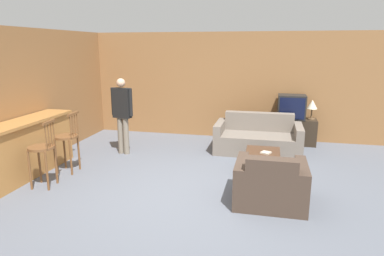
{
  "coord_description": "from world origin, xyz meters",
  "views": [
    {
      "loc": [
        1.21,
        -4.81,
        2.26
      ],
      "look_at": [
        -0.1,
        0.92,
        0.85
      ],
      "focal_mm": 32.0,
      "sensor_mm": 36.0,
      "label": 1
    }
  ],
  "objects_px": {
    "bar_chair_mid": "(67,141)",
    "armchair_near": "(270,185)",
    "coffee_table": "(263,156)",
    "person_by_window": "(122,112)",
    "bar_chair_near": "(42,152)",
    "tv": "(292,107)",
    "tv_unit": "(290,131)",
    "book_on_table": "(266,153)",
    "table_lamp": "(312,105)",
    "couch_far": "(258,139)"
  },
  "relations": [
    {
      "from": "table_lamp",
      "to": "coffee_table",
      "type": "bearing_deg",
      "value": -115.94
    },
    {
      "from": "bar_chair_near",
      "to": "bar_chair_mid",
      "type": "bearing_deg",
      "value": 89.99
    },
    {
      "from": "armchair_near",
      "to": "tv_unit",
      "type": "height_order",
      "value": "armchair_near"
    },
    {
      "from": "tv_unit",
      "to": "table_lamp",
      "type": "relative_size",
      "value": 2.57
    },
    {
      "from": "bar_chair_mid",
      "to": "tv_unit",
      "type": "height_order",
      "value": "bar_chair_mid"
    },
    {
      "from": "bar_chair_near",
      "to": "table_lamp",
      "type": "distance_m",
      "value": 5.74
    },
    {
      "from": "table_lamp",
      "to": "bar_chair_mid",
      "type": "bearing_deg",
      "value": -147.75
    },
    {
      "from": "bar_chair_mid",
      "to": "tv",
      "type": "xyz_separation_m",
      "value": [
        4.05,
        2.84,
        0.29
      ]
    },
    {
      "from": "couch_far",
      "to": "person_by_window",
      "type": "relative_size",
      "value": 1.13
    },
    {
      "from": "bar_chair_near",
      "to": "tv_unit",
      "type": "relative_size",
      "value": 0.95
    },
    {
      "from": "table_lamp",
      "to": "person_by_window",
      "type": "height_order",
      "value": "person_by_window"
    },
    {
      "from": "armchair_near",
      "to": "book_on_table",
      "type": "relative_size",
      "value": 4.83
    },
    {
      "from": "tv_unit",
      "to": "tv",
      "type": "xyz_separation_m",
      "value": [
        -0.0,
        -0.0,
        0.58
      ]
    },
    {
      "from": "tv",
      "to": "person_by_window",
      "type": "xyz_separation_m",
      "value": [
        -3.52,
        -1.59,
        0.03
      ]
    },
    {
      "from": "person_by_window",
      "to": "couch_far",
      "type": "bearing_deg",
      "value": 15.55
    },
    {
      "from": "bar_chair_mid",
      "to": "tv",
      "type": "height_order",
      "value": "tv"
    },
    {
      "from": "bar_chair_mid",
      "to": "tv",
      "type": "relative_size",
      "value": 1.78
    },
    {
      "from": "bar_chair_mid",
      "to": "couch_far",
      "type": "relative_size",
      "value": 0.61
    },
    {
      "from": "armchair_near",
      "to": "person_by_window",
      "type": "height_order",
      "value": "person_by_window"
    },
    {
      "from": "bar_chair_mid",
      "to": "tv_unit",
      "type": "xyz_separation_m",
      "value": [
        4.05,
        2.84,
        -0.29
      ]
    },
    {
      "from": "bar_chair_mid",
      "to": "book_on_table",
      "type": "relative_size",
      "value": 5.27
    },
    {
      "from": "armchair_near",
      "to": "couch_far",
      "type": "bearing_deg",
      "value": 96.18
    },
    {
      "from": "bar_chair_mid",
      "to": "armchair_near",
      "type": "bearing_deg",
      "value": -8.28
    },
    {
      "from": "couch_far",
      "to": "book_on_table",
      "type": "xyz_separation_m",
      "value": [
        0.19,
        -1.33,
        0.11
      ]
    },
    {
      "from": "book_on_table",
      "to": "bar_chair_mid",
      "type": "bearing_deg",
      "value": -168.79
    },
    {
      "from": "armchair_near",
      "to": "table_lamp",
      "type": "xyz_separation_m",
      "value": [
        0.89,
        3.37,
        0.65
      ]
    },
    {
      "from": "bar_chair_near",
      "to": "book_on_table",
      "type": "xyz_separation_m",
      "value": [
        3.52,
        1.4,
        -0.19
      ]
    },
    {
      "from": "armchair_near",
      "to": "tv",
      "type": "xyz_separation_m",
      "value": [
        0.43,
        3.36,
        0.6
      ]
    },
    {
      "from": "coffee_table",
      "to": "tv",
      "type": "height_order",
      "value": "tv"
    },
    {
      "from": "coffee_table",
      "to": "bar_chair_mid",
      "type": "bearing_deg",
      "value": -168.3
    },
    {
      "from": "couch_far",
      "to": "tv",
      "type": "distance_m",
      "value": 1.23
    },
    {
      "from": "couch_far",
      "to": "person_by_window",
      "type": "bearing_deg",
      "value": -164.45
    },
    {
      "from": "bar_chair_near",
      "to": "bar_chair_mid",
      "type": "relative_size",
      "value": 1.0
    },
    {
      "from": "bar_chair_mid",
      "to": "coffee_table",
      "type": "bearing_deg",
      "value": 11.7
    },
    {
      "from": "tv_unit",
      "to": "table_lamp",
      "type": "distance_m",
      "value": 0.78
    },
    {
      "from": "bar_chair_mid",
      "to": "tv_unit",
      "type": "distance_m",
      "value": 4.95
    },
    {
      "from": "tv_unit",
      "to": "bar_chair_near",
      "type": "bearing_deg",
      "value": -138.8
    },
    {
      "from": "book_on_table",
      "to": "table_lamp",
      "type": "height_order",
      "value": "table_lamp"
    },
    {
      "from": "couch_far",
      "to": "table_lamp",
      "type": "distance_m",
      "value": 1.56
    },
    {
      "from": "bar_chair_mid",
      "to": "book_on_table",
      "type": "bearing_deg",
      "value": 11.21
    },
    {
      "from": "coffee_table",
      "to": "person_by_window",
      "type": "xyz_separation_m",
      "value": [
        -2.94,
        0.53,
        0.59
      ]
    },
    {
      "from": "bar_chair_near",
      "to": "tv",
      "type": "xyz_separation_m",
      "value": [
        4.05,
        3.54,
        0.29
      ]
    },
    {
      "from": "coffee_table",
      "to": "person_by_window",
      "type": "distance_m",
      "value": 3.05
    },
    {
      "from": "book_on_table",
      "to": "coffee_table",
      "type": "bearing_deg",
      "value": 160.08
    },
    {
      "from": "bar_chair_near",
      "to": "coffee_table",
      "type": "relative_size",
      "value": 1.25
    },
    {
      "from": "armchair_near",
      "to": "table_lamp",
      "type": "relative_size",
      "value": 2.22
    },
    {
      "from": "tv_unit",
      "to": "tv",
      "type": "relative_size",
      "value": 1.89
    },
    {
      "from": "couch_far",
      "to": "table_lamp",
      "type": "xyz_separation_m",
      "value": [
        1.16,
        0.81,
        0.65
      ]
    },
    {
      "from": "bar_chair_mid",
      "to": "armchair_near",
      "type": "relative_size",
      "value": 1.09
    },
    {
      "from": "bar_chair_near",
      "to": "tv",
      "type": "relative_size",
      "value": 1.78
    }
  ]
}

